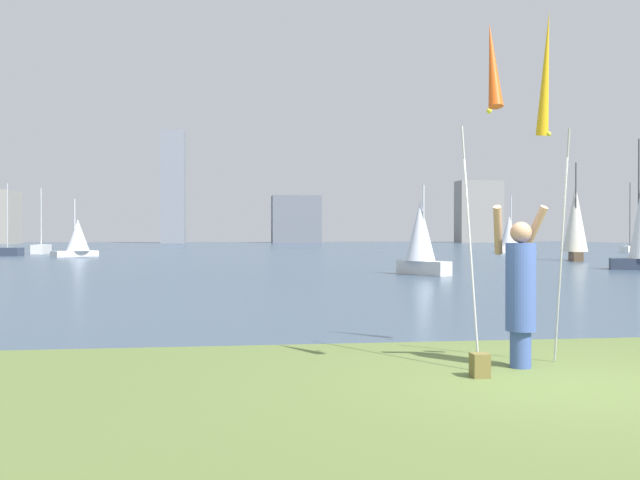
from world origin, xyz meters
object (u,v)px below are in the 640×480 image
(kite_flag_right, at_px, (546,80))
(bag, at_px, (480,365))
(sailboat_3, at_px, (77,238))
(sailboat_0, at_px, (41,249))
(sailboat_4, at_px, (630,248))
(sailboat_6, at_px, (575,222))
(sailboat_7, at_px, (8,251))
(kite_flag_left, at_px, (491,77))
(person, at_px, (520,288))
(sailboat_2, at_px, (421,238))
(sailboat_5, at_px, (509,234))

(kite_flag_right, bearing_deg, bag, -140.31)
(kite_flag_right, distance_m, sailboat_3, 43.31)
(kite_flag_right, height_order, sailboat_0, sailboat_0)
(sailboat_4, bearing_deg, sailboat_6, -128.83)
(sailboat_6, relative_size, sailboat_7, 1.12)
(kite_flag_left, distance_m, sailboat_6, 35.40)
(sailboat_7, bearing_deg, person, -66.77)
(person, distance_m, sailboat_0, 51.66)
(person, distance_m, sailboat_3, 43.59)
(sailboat_3, relative_size, sailboat_7, 0.77)
(kite_flag_left, relative_size, sailboat_3, 1.00)
(bag, distance_m, sailboat_0, 51.88)
(bag, relative_size, sailboat_2, 0.08)
(bag, xyz_separation_m, sailboat_6, (17.16, 30.94, 2.12))
(sailboat_4, height_order, sailboat_5, sailboat_4)
(sailboat_0, relative_size, sailboat_2, 1.49)
(kite_flag_left, bearing_deg, sailboat_6, 61.16)
(bag, xyz_separation_m, sailboat_0, (-17.02, 49.01, 0.26))
(kite_flag_left, height_order, sailboat_5, sailboat_5)
(kite_flag_left, xyz_separation_m, sailboat_5, (19.76, 47.10, -1.76))
(sailboat_3, bearing_deg, kite_flag_right, -70.92)
(sailboat_2, distance_m, sailboat_7, 33.98)
(person, xyz_separation_m, kite_flag_left, (-0.58, -0.54, 2.36))
(kite_flag_right, relative_size, sailboat_6, 0.78)
(bag, distance_m, sailboat_7, 47.60)
(sailboat_3, bearing_deg, sailboat_2, -53.09)
(sailboat_5, relative_size, sailboat_7, 0.91)
(person, relative_size, kite_flag_left, 0.50)
(sailboat_2, bearing_deg, sailboat_6, 44.15)
(sailboat_7, bearing_deg, kite_flag_left, -67.67)
(sailboat_6, bearing_deg, sailboat_4, 51.17)
(sailboat_2, relative_size, sailboat_4, 0.58)
(kite_flag_right, relative_size, sailboat_2, 1.29)
(person, height_order, sailboat_7, sailboat_7)
(kite_flag_right, bearing_deg, sailboat_5, 67.98)
(kite_flag_left, distance_m, sailboat_3, 43.98)
(sailboat_0, distance_m, sailboat_6, 38.72)
(person, relative_size, sailboat_4, 0.33)
(sailboat_6, bearing_deg, sailboat_5, 80.50)
(sailboat_3, relative_size, sailboat_6, 0.69)
(kite_flag_right, bearing_deg, sailboat_4, 57.74)
(sailboat_0, distance_m, sailboat_3, 8.26)
(sailboat_2, height_order, sailboat_5, sailboat_5)
(sailboat_3, bearing_deg, sailboat_4, 7.87)
(sailboat_3, height_order, sailboat_7, sailboat_7)
(sailboat_0, xyz_separation_m, sailboat_3, (4.14, -7.10, 0.83))
(sailboat_3, xyz_separation_m, sailboat_4, (43.74, 6.04, -0.88))
(kite_flag_left, distance_m, sailboat_5, 51.11)
(person, bearing_deg, sailboat_7, 131.52)
(kite_flag_right, height_order, sailboat_2, kite_flag_right)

